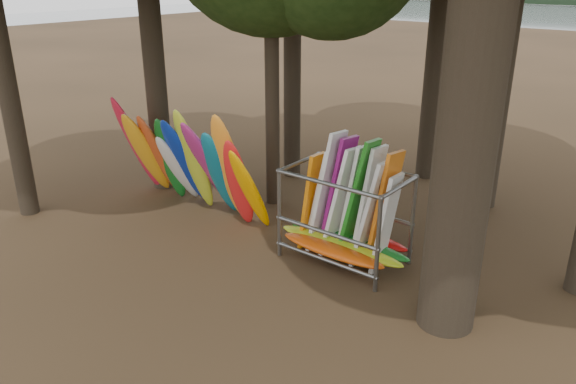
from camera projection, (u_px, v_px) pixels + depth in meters
The scene contains 3 objects.
ground at pixel (245, 271), 12.27m from camera, with size 120.00×120.00×0.00m, color #47331E.
kayak_row at pixel (190, 164), 14.97m from camera, with size 5.14×1.99×3.11m.
storage_rack at pixel (345, 218), 12.43m from camera, with size 3.19×1.54×2.92m.
Camera 1 is at (7.41, -7.86, 6.15)m, focal length 35.00 mm.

